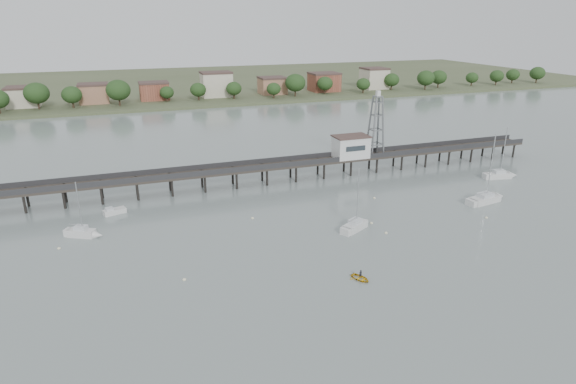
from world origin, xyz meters
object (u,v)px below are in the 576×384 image
(pier, at_px, (250,168))
(sailboat_e, at_px, (503,175))
(sailboat_c, at_px, (358,225))
(lattice_tower, at_px, (376,126))
(yellow_dinghy, at_px, (360,279))
(white_tender, at_px, (114,211))
(sailboat_d, at_px, (490,198))
(sailboat_b, at_px, (86,233))

(pier, distance_m, sailboat_e, 59.48)
(pier, height_order, sailboat_c, sailboat_c)
(lattice_tower, relative_size, yellow_dinghy, 5.08)
(sailboat_c, height_order, white_tender, sailboat_c)
(sailboat_d, distance_m, sailboat_b, 77.99)
(lattice_tower, bearing_deg, yellow_dinghy, -121.08)
(sailboat_e, height_order, yellow_dinghy, sailboat_e)
(sailboat_c, height_order, yellow_dinghy, sailboat_c)
(sailboat_c, xyz_separation_m, yellow_dinghy, (-8.10, -16.28, -0.65))
(lattice_tower, xyz_separation_m, sailboat_e, (25.89, -15.32, -10.46))
(lattice_tower, xyz_separation_m, sailboat_c, (-19.59, -29.67, -10.45))
(sailboat_d, xyz_separation_m, yellow_dinghy, (-39.77, -19.23, -0.63))
(yellow_dinghy, bearing_deg, sailboat_e, 6.20)
(lattice_tower, distance_m, sailboat_c, 37.06)
(sailboat_c, relative_size, white_tender, 2.68)
(pier, relative_size, white_tender, 33.86)
(sailboat_d, xyz_separation_m, sailboat_e, (13.82, 11.39, 0.01))
(white_tender, bearing_deg, sailboat_d, -31.56)
(lattice_tower, bearing_deg, white_tender, -172.49)
(yellow_dinghy, bearing_deg, sailboat_d, 2.26)
(sailboat_d, xyz_separation_m, sailboat_c, (-31.66, -2.95, 0.02))
(pier, bearing_deg, white_tender, -164.67)
(sailboat_c, xyz_separation_m, sailboat_e, (45.48, 14.35, -0.01))
(lattice_tower, bearing_deg, sailboat_d, -65.68)
(pier, xyz_separation_m, sailboat_c, (11.91, -29.67, -3.15))
(lattice_tower, relative_size, sailboat_c, 1.31)
(sailboat_d, height_order, sailboat_b, sailboat_d)
(lattice_tower, relative_size, sailboat_d, 1.03)
(lattice_tower, relative_size, white_tender, 3.50)
(lattice_tower, bearing_deg, sailboat_e, -30.61)
(sailboat_d, relative_size, sailboat_e, 1.18)
(white_tender, relative_size, yellow_dinghy, 1.45)
(white_tender, height_order, yellow_dinghy, yellow_dinghy)
(sailboat_c, height_order, sailboat_e, sailboat_e)
(sailboat_b, bearing_deg, sailboat_c, 12.82)
(pier, xyz_separation_m, lattice_tower, (31.50, 0.00, 7.31))
(sailboat_d, distance_m, yellow_dinghy, 44.18)
(lattice_tower, xyz_separation_m, yellow_dinghy, (-27.70, -45.95, -11.10))
(pier, height_order, yellow_dinghy, pier)
(white_tender, bearing_deg, sailboat_b, -133.76)
(sailboat_d, bearing_deg, lattice_tower, 104.93)
(white_tender, bearing_deg, yellow_dinghy, -66.13)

